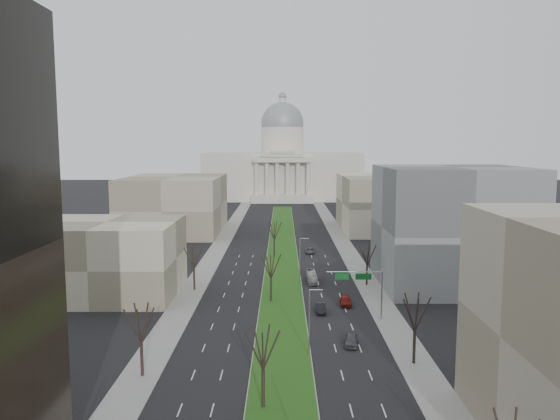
{
  "coord_description": "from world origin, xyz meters",
  "views": [
    {
      "loc": [
        0.08,
        -16.17,
        28.51
      ],
      "look_at": [
        -0.51,
        111.68,
        13.0
      ],
      "focal_mm": 35.0,
      "sensor_mm": 36.0,
      "label": 1
    }
  ],
  "objects_px": {
    "car_black": "(321,308)",
    "box_van": "(312,277)",
    "car_grey_near": "(351,340)",
    "car_grey_far": "(310,251)",
    "car_red": "(346,301)"
  },
  "relations": [
    {
      "from": "car_black",
      "to": "box_van",
      "type": "distance_m",
      "value": 20.67
    },
    {
      "from": "car_grey_near",
      "to": "car_black",
      "type": "xyz_separation_m",
      "value": [
        -3.29,
        15.25,
        -0.01
      ]
    },
    {
      "from": "car_grey_far",
      "to": "car_black",
      "type": "bearing_deg",
      "value": -86.34
    },
    {
      "from": "car_black",
      "to": "box_van",
      "type": "bearing_deg",
      "value": 92.37
    },
    {
      "from": "car_black",
      "to": "car_grey_far",
      "type": "height_order",
      "value": "car_black"
    },
    {
      "from": "car_black",
      "to": "car_grey_far",
      "type": "distance_m",
      "value": 50.7
    },
    {
      "from": "car_black",
      "to": "car_grey_near",
      "type": "bearing_deg",
      "value": -76.62
    },
    {
      "from": "car_black",
      "to": "car_grey_far",
      "type": "bearing_deg",
      "value": 90.39
    },
    {
      "from": "box_van",
      "to": "car_grey_far",
      "type": "bearing_deg",
      "value": 86.99
    },
    {
      "from": "box_van",
      "to": "car_red",
      "type": "bearing_deg",
      "value": -73.34
    },
    {
      "from": "car_red",
      "to": "car_grey_near",
      "type": "bearing_deg",
      "value": -91.16
    },
    {
      "from": "car_grey_near",
      "to": "box_van",
      "type": "bearing_deg",
      "value": 104.47
    },
    {
      "from": "car_red",
      "to": "box_van",
      "type": "height_order",
      "value": "box_van"
    },
    {
      "from": "car_grey_far",
      "to": "car_red",
      "type": "bearing_deg",
      "value": -80.59
    },
    {
      "from": "car_grey_near",
      "to": "car_grey_far",
      "type": "height_order",
      "value": "car_grey_near"
    }
  ]
}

